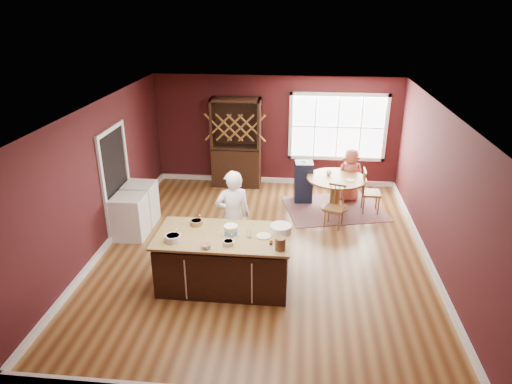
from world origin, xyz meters
TOP-DOWN VIEW (x-y plane):
  - room_shell at (0.00, 0.00)m, footprint 7.00×7.00m
  - window at (1.50, 3.47)m, footprint 2.36×0.10m
  - doorway at (-2.97, 0.60)m, footprint 0.08×1.26m
  - kitchen_island at (-0.54, -1.14)m, footprint 2.15×1.12m
  - dining_table at (1.43, 2.01)m, footprint 1.30×1.30m
  - baker at (-0.51, -0.33)m, footprint 0.71×0.57m
  - layer_cake at (-0.43, -1.07)m, footprint 0.31×0.31m
  - bowl_blue at (-1.28, -1.41)m, footprint 0.25×0.25m
  - bowl_yellow at (-1.04, -0.84)m, footprint 0.21×0.21m
  - bowl_pink at (-0.74, -1.58)m, footprint 0.16×0.16m
  - bowl_olive at (-0.41, -1.44)m, footprint 0.17×0.17m
  - drinking_glass at (-0.13, -1.19)m, footprint 0.08×0.08m
  - dinner_plate at (0.10, -1.13)m, footprint 0.24×0.24m
  - white_tub at (0.36, -0.96)m, footprint 0.35×0.35m
  - stoneware_crock at (0.38, -1.51)m, footprint 0.16×0.16m
  - toy_figurine at (0.23, -1.37)m, footprint 0.05×0.05m
  - rug at (1.43, 2.01)m, footprint 2.47×2.13m
  - chair_east at (2.20, 1.93)m, footprint 0.40×0.42m
  - chair_south at (1.36, 1.13)m, footprint 0.48×0.46m
  - chair_north at (1.72, 2.72)m, footprint 0.55×0.53m
  - seated_woman at (1.78, 2.55)m, footprint 0.68×0.52m
  - high_chair at (0.72, 2.39)m, footprint 0.44×0.44m
  - toddler at (0.68, 2.36)m, footprint 0.18×0.14m
  - table_plate at (1.71, 1.86)m, footprint 0.20×0.20m
  - table_cup at (1.27, 2.17)m, footprint 0.15×0.15m
  - hutch at (-0.95, 3.22)m, footprint 1.20×0.50m
  - washer at (-2.64, 0.28)m, footprint 0.60×0.58m
  - dryer at (-2.64, 0.92)m, footprint 0.60×0.58m

SIDE VIEW (x-z plane):
  - rug at x=1.43m, z-range 0.00..0.01m
  - washer at x=-2.64m, z-range 0.00..0.87m
  - dryer at x=-2.64m, z-range 0.00..0.88m
  - kitchen_island at x=-0.54m, z-range -0.02..0.90m
  - chair_south at x=1.36m, z-range 0.00..0.91m
  - chair_east at x=2.20m, z-range 0.00..0.99m
  - high_chair at x=0.72m, z-range 0.00..0.99m
  - chair_north at x=1.72m, z-range 0.00..1.06m
  - dining_table at x=1.43m, z-range 0.16..0.91m
  - seated_woman at x=1.78m, z-range 0.00..1.26m
  - table_plate at x=1.71m, z-range 0.75..0.76m
  - table_cup at x=1.27m, z-range 0.75..0.84m
  - toddler at x=0.68m, z-range 0.68..0.94m
  - baker at x=-0.51m, z-range 0.00..1.70m
  - dinner_plate at x=0.10m, z-range 0.92..0.94m
  - bowl_pink at x=-0.74m, z-range 0.92..0.98m
  - bowl_olive at x=-0.41m, z-range 0.92..0.98m
  - bowl_yellow at x=-1.04m, z-range 0.92..1.00m
  - toy_figurine at x=0.23m, z-range 0.92..1.01m
  - bowl_blue at x=-1.28m, z-range 0.92..1.02m
  - white_tub at x=0.36m, z-range 0.92..1.04m
  - layer_cake at x=-0.43m, z-range 0.92..1.05m
  - drinking_glass at x=-0.13m, z-range 0.92..1.07m
  - stoneware_crock at x=0.38m, z-range 0.92..1.11m
  - doorway at x=-2.97m, z-range -0.04..2.09m
  - hutch at x=-0.95m, z-range 0.00..2.20m
  - room_shell at x=0.00m, z-range -2.15..4.85m
  - window at x=1.50m, z-range 0.67..2.33m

